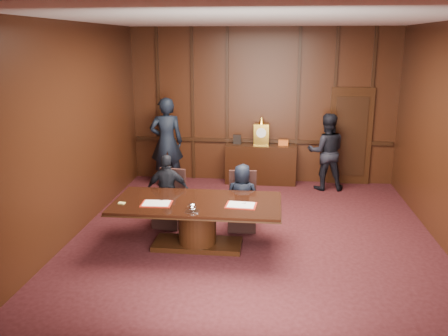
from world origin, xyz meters
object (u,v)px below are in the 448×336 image
(witness_left, at_px, (167,142))
(witness_right, at_px, (326,152))
(signatory_right, at_px, (242,197))
(signatory_left, at_px, (168,191))
(conference_table, at_px, (197,217))
(sideboard, at_px, (261,163))

(witness_left, relative_size, witness_right, 1.19)
(signatory_right, height_order, witness_right, witness_right)
(signatory_left, height_order, signatory_right, signatory_left)
(conference_table, xyz_separation_m, signatory_left, (-0.65, 0.80, 0.14))
(witness_left, bearing_deg, conference_table, 96.87)
(signatory_left, distance_m, signatory_right, 1.30)
(signatory_right, distance_m, witness_left, 3.11)
(signatory_right, bearing_deg, signatory_left, 2.27)
(witness_right, bearing_deg, sideboard, -14.59)
(conference_table, distance_m, signatory_right, 1.03)
(conference_table, relative_size, witness_right, 1.55)
(sideboard, relative_size, signatory_right, 1.37)
(signatory_left, bearing_deg, witness_left, -80.81)
(signatory_right, height_order, witness_left, witness_left)
(conference_table, height_order, signatory_right, signatory_right)
(sideboard, distance_m, witness_left, 2.20)
(signatory_right, relative_size, witness_left, 0.59)
(conference_table, bearing_deg, witness_right, 55.50)
(conference_table, bearing_deg, signatory_right, 50.91)
(sideboard, distance_m, signatory_left, 3.24)
(sideboard, xyz_separation_m, signatory_right, (-0.22, -2.85, 0.10))
(sideboard, height_order, conference_table, sideboard)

